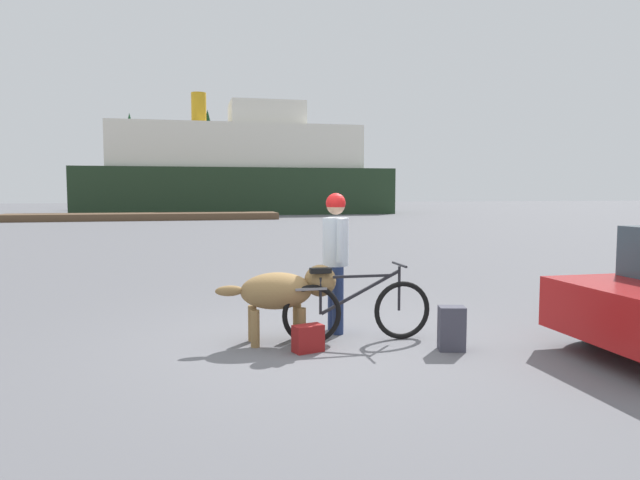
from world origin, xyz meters
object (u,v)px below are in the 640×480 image
object	(u,v)px
person_cyclist	(336,249)
dog	(285,291)
backpack	(452,328)
ferry_boat	(238,172)
bicycle	(357,310)
handbag_pannier	(308,338)

from	to	relation	value
person_cyclist	dog	xyz separation A→B (m)	(-0.69, -0.34, -0.43)
dog	backpack	xyz separation A→B (m)	(1.72, -0.75, -0.35)
ferry_boat	person_cyclist	bearing A→B (deg)	-93.30
person_cyclist	dog	distance (m)	0.88
dog	backpack	size ratio (longest dim) A/B	2.87
person_cyclist	bicycle	bearing A→B (deg)	-76.97
person_cyclist	ferry_boat	size ratio (longest dim) A/B	0.07
ferry_boat	bicycle	bearing A→B (deg)	-93.08
bicycle	handbag_pannier	distance (m)	0.73
person_cyclist	handbag_pannier	distance (m)	1.30
person_cyclist	handbag_pannier	size ratio (longest dim) A/B	5.35
backpack	ferry_boat	xyz separation A→B (m)	(1.17, 39.19, 2.95)
person_cyclist	ferry_boat	world-z (taller)	ferry_boat
person_cyclist	dog	bearing A→B (deg)	-153.54
person_cyclist	backpack	distance (m)	1.69
handbag_pannier	bicycle	bearing A→B (deg)	24.47
person_cyclist	dog	size ratio (longest dim) A/B	1.23
person_cyclist	handbag_pannier	world-z (taller)	person_cyclist
dog	bicycle	bearing A→B (deg)	-11.61
dog	handbag_pannier	distance (m)	0.66
backpack	ferry_boat	bearing A→B (deg)	88.29
dog	ferry_boat	size ratio (longest dim) A/B	0.06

